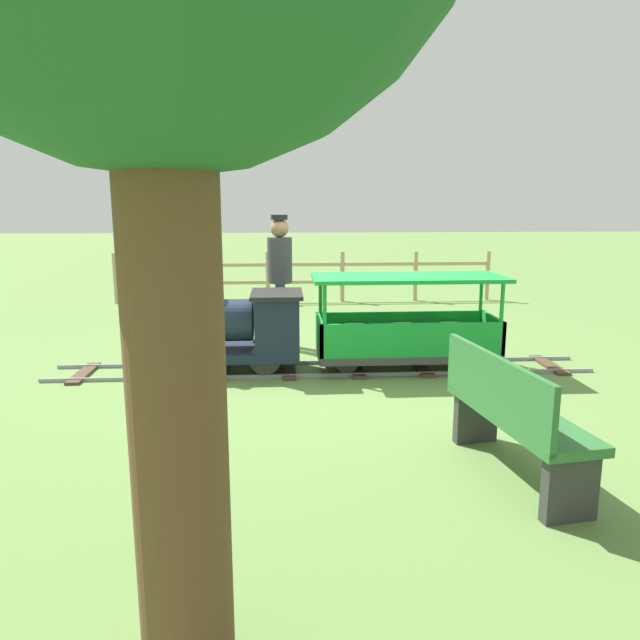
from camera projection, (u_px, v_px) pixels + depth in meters
ground_plane at (338, 370)px, 6.28m from camera, size 60.00×60.00×0.00m
track at (322, 369)px, 6.27m from camera, size 0.74×5.70×0.04m
locomotive at (241, 327)px, 6.12m from camera, size 0.70×1.45×1.00m
passenger_car at (407, 330)px, 6.25m from camera, size 0.80×2.00×0.97m
conductor_person at (280, 270)px, 7.14m from camera, size 0.30×0.30×1.62m
park_bench at (511, 416)px, 3.76m from camera, size 1.34×0.58×0.82m
fence_section at (305, 275)px, 10.55m from camera, size 0.08×6.78×0.90m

